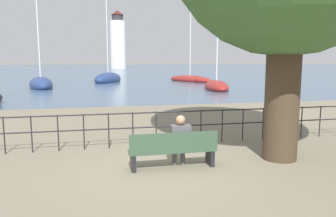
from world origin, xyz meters
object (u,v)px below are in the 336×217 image
Objects in this scene: sailboat_0 at (41,84)px; sailboat_1 at (108,79)px; seated_person_left at (180,139)px; harbor_lighthouse at (118,42)px; sailboat_4 at (190,79)px; park_bench at (173,150)px; sailboat_5 at (216,86)px.

sailboat_0 is 10.31m from sailboat_1.
harbor_lighthouse is (6.56, 113.84, 8.91)m from seated_person_left.
sailboat_0 is at bearing 105.13° from seated_person_left.
harbor_lighthouse reaches higher than sailboat_4.
sailboat_0 reaches higher than park_bench.
sailboat_0 is (-6.91, 26.33, -0.06)m from park_bench.
sailboat_5 reaches higher than sailboat_4.
seated_person_left is (0.19, 0.08, 0.26)m from park_bench.
sailboat_4 is at bearing -87.58° from harbor_lighthouse.
sailboat_4 is at bearing 8.95° from sailboat_0.
sailboat_1 is 16.11m from sailboat_5.
seated_person_left is at bearing 21.96° from park_bench.
sailboat_0 is 1.16× the size of sailboat_5.
sailboat_4 is (10.17, 33.18, -0.18)m from park_bench.
seated_person_left is at bearing -93.30° from harbor_lighthouse.
harbor_lighthouse is (-3.42, 80.74, 9.35)m from sailboat_4.
seated_person_left is 27.19m from sailboat_0.
sailboat_0 is at bearing 178.50° from sailboat_4.
sailboat_5 reaches higher than seated_person_left.
seated_person_left is 0.10× the size of sailboat_0.
seated_person_left is at bearing -66.57° from sailboat_1.
park_bench is 22.81m from sailboat_5.
sailboat_1 is 1.05× the size of sailboat_5.
sailboat_0 reaches higher than sailboat_5.
seated_person_left is 34.04m from sailboat_1.
sailboat_4 is (10.32, -0.94, -0.12)m from sailboat_1.
park_bench is at bearing -88.22° from sailboat_0.
harbor_lighthouse is at bearing 107.90° from sailboat_1.
park_bench is 34.70m from sailboat_4.
harbor_lighthouse reaches higher than seated_person_left.
sailboat_1 is at bearing 36.18° from sailboat_0.
sailboat_4 is at bearing 72.97° from park_bench.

